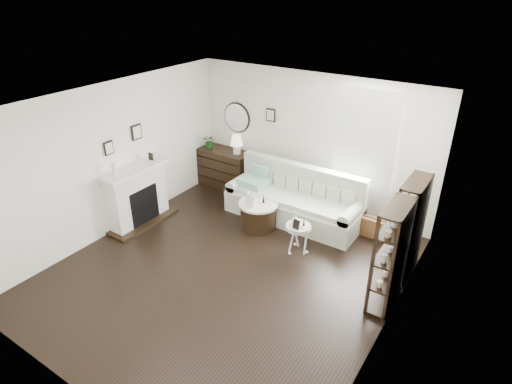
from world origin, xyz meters
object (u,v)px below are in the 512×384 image
Objects in this scene: dresser at (224,168)px; pedestal_table at (298,228)px; drum_table at (258,215)px; sofa at (295,202)px.

dresser reaches higher than pedestal_table.
drum_table is 1.40× the size of pedestal_table.
sofa is 2.06m from dresser.
dresser is at bearing 152.22° from pedestal_table.
sofa is at bearing -10.89° from dresser.
drum_table is 1.07m from pedestal_table.
drum_table is at bearing -119.94° from sofa.
drum_table is at bearing 162.82° from pedestal_table.
sofa reaches higher than drum_table.
dresser is at bearing 146.54° from drum_table.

